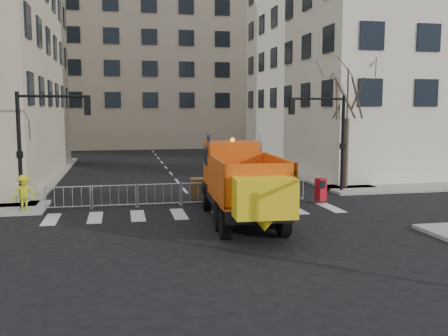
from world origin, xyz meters
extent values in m
plane|color=black|center=(0.00, 0.00, 0.00)|extent=(120.00, 120.00, 0.00)
cube|color=gray|center=(0.00, 8.50, 0.07)|extent=(64.00, 5.00, 0.15)
cube|color=#BCAA90|center=(0.00, 52.00, 12.00)|extent=(30.00, 18.00, 24.00)
cylinder|color=black|center=(-8.00, 7.50, 2.70)|extent=(0.18, 0.18, 5.40)
cylinder|color=black|center=(8.50, 9.50, 2.70)|extent=(0.18, 0.18, 5.40)
cube|color=black|center=(1.21, 3.43, 0.96)|extent=(2.69, 7.42, 0.46)
cylinder|color=black|center=(0.27, 6.12, 0.56)|extent=(0.41, 1.13, 1.12)
cylinder|color=black|center=(2.40, 6.01, 0.56)|extent=(0.41, 1.13, 1.12)
cylinder|color=black|center=(0.08, 2.16, 0.56)|extent=(0.41, 1.13, 1.12)
cylinder|color=black|center=(2.21, 2.06, 0.56)|extent=(0.41, 1.13, 1.12)
cylinder|color=black|center=(0.01, 0.84, 0.56)|extent=(0.41, 1.13, 1.12)
cylinder|color=black|center=(2.14, 0.74, 0.56)|extent=(0.41, 1.13, 1.12)
cube|color=#D14A0B|center=(1.37, 6.67, 1.68)|extent=(2.21, 1.73, 1.02)
cube|color=#D14A0B|center=(1.30, 5.36, 2.28)|extent=(2.41, 1.74, 1.83)
cylinder|color=silver|center=(2.33, 4.54, 2.64)|extent=(0.14, 0.14, 2.44)
cube|color=#D14A0B|center=(1.14, 2.01, 2.03)|extent=(2.76, 4.59, 1.68)
cube|color=yellow|center=(1.00, -0.73, 1.73)|extent=(2.08, 1.11, 1.32)
cube|color=brown|center=(1.45, 8.40, 0.66)|extent=(3.27, 0.75, 1.14)
imported|color=black|center=(2.63, 7.00, 0.91)|extent=(0.80, 0.75, 1.83)
imported|color=black|center=(1.94, 7.00, 0.90)|extent=(1.04, 0.92, 1.80)
imported|color=black|center=(0.99, 7.00, 0.89)|extent=(1.08, 1.00, 1.78)
imported|color=#BFC417|center=(-7.77, 6.80, 0.96)|extent=(1.16, 0.85, 1.61)
cube|color=#A70C17|center=(6.04, 6.59, 0.70)|extent=(0.56, 0.52, 1.10)
camera|label=1|loc=(-3.58, -16.16, 4.55)|focal=40.00mm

